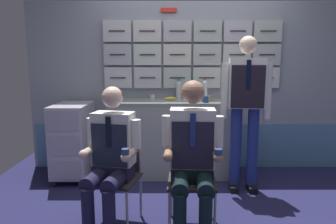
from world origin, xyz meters
name	(u,v)px	position (x,y,z in m)	size (l,w,h in m)	color
ground	(200,218)	(0.00, 0.00, -0.02)	(4.80, 4.80, 0.04)	#21214A
galley_bulkhead	(190,85)	(0.00, 1.37, 1.10)	(4.20, 0.14, 2.15)	#8F98A7
galley_counter	(172,138)	(-0.24, 1.09, 0.47)	(1.59, 0.53, 0.93)	#9AA19C
service_trolley	(72,139)	(-1.45, 0.96, 0.49)	(0.40, 0.65, 0.91)	black
folding_chair_left	(117,166)	(-0.75, -0.04, 0.50)	(0.48, 0.48, 0.82)	#A8AAAF
crew_member_left	(109,154)	(-0.78, -0.20, 0.65)	(0.49, 0.63, 1.21)	black
folding_chair_center	(191,168)	(-0.10, -0.10, 0.50)	(0.42, 0.42, 0.82)	#A8AAAF
crew_member_center	(192,152)	(-0.11, -0.26, 0.69)	(0.51, 0.63, 1.26)	black
crew_member_standing	(245,101)	(0.53, 0.62, 0.99)	(0.53, 0.29, 1.67)	black
water_bottle_clear	(204,91)	(0.14, 1.02, 1.06)	(0.06, 0.06, 0.27)	silver
water_bottle_tall	(178,90)	(-0.17, 1.27, 1.05)	(0.07, 0.07, 0.25)	silver
water_bottle_short	(197,92)	(0.05, 1.04, 1.05)	(0.07, 0.07, 0.25)	#4C9F56
espresso_cup_small	(205,99)	(0.14, 0.92, 0.97)	(0.07, 0.07, 0.07)	navy
coffee_cup_white	(207,98)	(0.20, 1.14, 0.97)	(0.07, 0.07, 0.06)	tan
paper_cup_tan	(152,97)	(-0.50, 1.22, 0.96)	(0.07, 0.07, 0.06)	silver
snack_banana	(170,98)	(-0.27, 1.14, 0.95)	(0.17, 0.10, 0.04)	yellow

